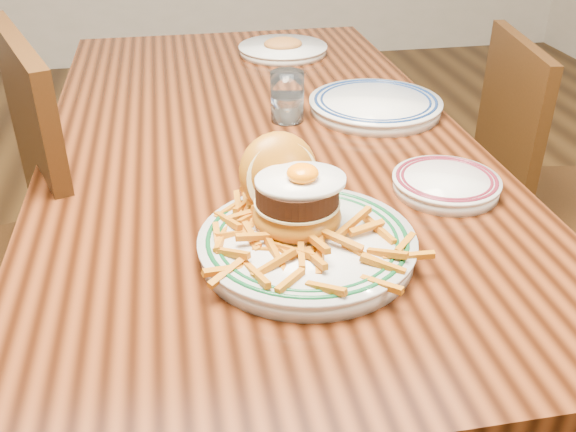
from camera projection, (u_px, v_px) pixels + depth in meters
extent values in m
plane|color=black|center=(264.00, 395.00, 1.70)|extent=(6.00, 6.00, 0.00)
cube|color=black|center=(258.00, 144.00, 1.33)|extent=(0.85, 1.60, 0.05)
cylinder|color=black|center=(118.00, 166.00, 2.09)|extent=(0.07, 0.07, 0.70)
cylinder|color=black|center=(335.00, 149.00, 2.20)|extent=(0.07, 0.07, 0.70)
cube|color=#381D0B|center=(41.00, 160.00, 1.26)|extent=(0.18, 0.44, 0.48)
cylinder|color=#381D0B|center=(100.00, 410.00, 1.37)|extent=(0.04, 0.04, 0.44)
cylinder|color=#381D0B|center=(59.00, 310.00, 1.66)|extent=(0.04, 0.04, 0.44)
cube|color=#381D0B|center=(560.00, 205.00, 1.74)|extent=(0.46, 0.46, 0.04)
cube|color=#381D0B|center=(509.00, 125.00, 1.62)|extent=(0.09, 0.40, 0.43)
cylinder|color=#381D0B|center=(469.00, 238.00, 2.00)|extent=(0.04, 0.04, 0.39)
cylinder|color=#381D0B|center=(503.00, 308.00, 1.70)|extent=(0.04, 0.04, 0.39)
cylinder|color=silver|center=(307.00, 248.00, 0.93)|extent=(0.31, 0.31, 0.02)
cylinder|color=silver|center=(307.00, 239.00, 0.92)|extent=(0.31, 0.31, 0.01)
torus|color=#0C4621|center=(307.00, 237.00, 0.92)|extent=(0.29, 0.29, 0.01)
torus|color=#0C4621|center=(307.00, 237.00, 0.92)|extent=(0.26, 0.26, 0.01)
ellipsoid|color=#A66515|center=(297.00, 216.00, 0.94)|extent=(0.13, 0.13, 0.06)
cylinder|color=#F4DF98|center=(297.00, 203.00, 0.93)|extent=(0.13, 0.13, 0.00)
cylinder|color=black|center=(297.00, 192.00, 0.92)|extent=(0.12, 0.12, 0.03)
ellipsoid|color=white|center=(301.00, 180.00, 0.91)|extent=(0.13, 0.11, 0.01)
ellipsoid|color=orange|center=(303.00, 173.00, 0.90)|extent=(0.05, 0.05, 0.03)
ellipsoid|color=#A66515|center=(278.00, 172.00, 0.98)|extent=(0.14, 0.13, 0.14)
cylinder|color=#F4DF98|center=(283.00, 179.00, 0.97)|extent=(0.12, 0.06, 0.11)
cylinder|color=silver|center=(446.00, 186.00, 1.10)|extent=(0.18, 0.18, 0.02)
cylinder|color=silver|center=(447.00, 180.00, 1.09)|extent=(0.18, 0.18, 0.01)
torus|color=#5B1422|center=(447.00, 178.00, 1.09)|extent=(0.17, 0.17, 0.01)
torus|color=#5B1422|center=(447.00, 178.00, 1.09)|extent=(0.15, 0.15, 0.01)
cube|color=silver|center=(456.00, 175.00, 1.10)|extent=(0.10, 0.08, 0.00)
cylinder|color=silver|center=(375.00, 107.00, 1.41)|extent=(0.29, 0.29, 0.02)
cylinder|color=silver|center=(375.00, 101.00, 1.40)|extent=(0.29, 0.29, 0.01)
torus|color=navy|center=(376.00, 100.00, 1.40)|extent=(0.27, 0.27, 0.01)
torus|color=navy|center=(376.00, 100.00, 1.40)|extent=(0.24, 0.24, 0.01)
cylinder|color=white|center=(287.00, 97.00, 1.35)|extent=(0.07, 0.07, 0.11)
cylinder|color=silver|center=(287.00, 108.00, 1.36)|extent=(0.06, 0.06, 0.05)
cylinder|color=silver|center=(283.00, 51.00, 1.79)|extent=(0.24, 0.24, 0.02)
cylinder|color=silver|center=(283.00, 47.00, 1.79)|extent=(0.25, 0.25, 0.01)
ellipsoid|color=#A96B30|center=(283.00, 44.00, 1.78)|extent=(0.11, 0.09, 0.03)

